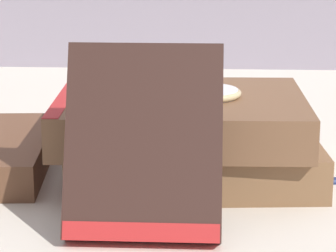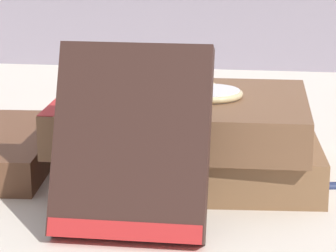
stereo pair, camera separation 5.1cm
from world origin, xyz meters
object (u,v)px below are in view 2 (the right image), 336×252
reading_glasses (157,125)px  book_flat_top (176,117)px  book_leaning_front (131,149)px  book_flat_bottom (189,153)px  pocket_watch (210,93)px

reading_glasses → book_flat_top: bearing=-60.0°
book_leaning_front → book_flat_bottom: bearing=79.7°
book_flat_bottom → reading_glasses: bearing=104.1°
book_flat_bottom → pocket_watch: size_ratio=3.76×
book_flat_bottom → reading_glasses: size_ratio=1.98×
book_flat_bottom → book_leaning_front: size_ratio=1.67×
book_leaning_front → reading_glasses: bearing=95.1°
book_flat_top → book_leaning_front: 0.12m
book_flat_bottom → book_flat_top: book_flat_top is taller
pocket_watch → reading_glasses: size_ratio=0.53×
book_flat_bottom → book_leaning_front: book_leaning_front is taller
book_flat_top → pocket_watch: size_ratio=3.60×
book_leaning_front → pocket_watch: bearing=70.3°
reading_glasses → book_flat_bottom: bearing=-55.3°
book_leaning_front → reading_glasses: (-0.02, 0.27, -0.06)m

